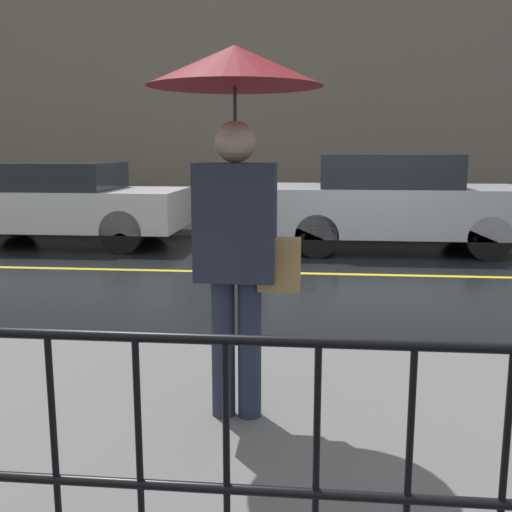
% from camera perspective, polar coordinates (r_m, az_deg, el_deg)
% --- Properties ---
extents(ground_plane, '(80.00, 80.00, 0.00)m').
position_cam_1_polar(ground_plane, '(8.19, 10.92, -1.78)').
color(ground_plane, black).
extents(sidewalk_near, '(28.00, 3.00, 0.11)m').
position_cam_1_polar(sidewalk_near, '(3.57, 18.29, -17.40)').
color(sidewalk_near, '#60605E').
rests_on(sidewalk_near, ground_plane).
extents(sidewalk_far, '(28.00, 1.96, 0.11)m').
position_cam_1_polar(sidewalk_far, '(12.49, 9.15, 2.65)').
color(sidewalk_far, '#60605E').
rests_on(sidewalk_far, ground_plane).
extents(lane_marking, '(25.20, 0.12, 0.01)m').
position_cam_1_polar(lane_marking, '(8.19, 10.92, -1.76)').
color(lane_marking, gold).
rests_on(lane_marking, ground_plane).
extents(building_storefront, '(28.00, 0.30, 6.29)m').
position_cam_1_polar(building_storefront, '(13.59, 9.24, 16.31)').
color(building_storefront, '#706656').
rests_on(building_storefront, ground_plane).
extents(pedestrian, '(0.96, 0.96, 2.11)m').
position_cam_1_polar(pedestrian, '(3.35, -1.89, 10.92)').
color(pedestrian, '#23283D').
rests_on(pedestrian, sidewalk_near).
extents(car_white, '(4.16, 1.83, 1.43)m').
position_cam_1_polar(car_white, '(11.07, -18.00, 4.92)').
color(car_white, silver).
rests_on(car_white, ground_plane).
extents(car_silver, '(4.17, 1.92, 1.59)m').
position_cam_1_polar(car_silver, '(10.22, 12.93, 5.10)').
color(car_silver, '#B2B5BA').
rests_on(car_silver, ground_plane).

